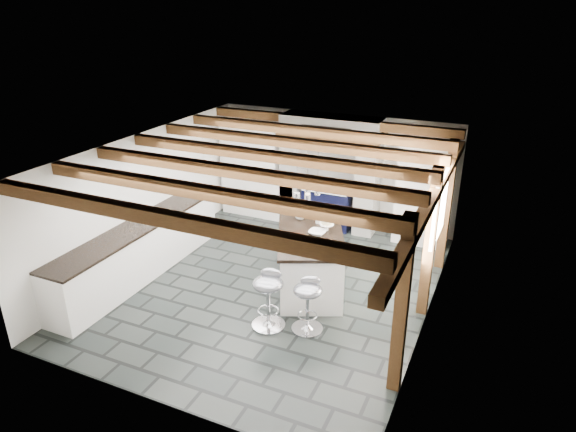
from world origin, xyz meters
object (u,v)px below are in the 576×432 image
at_px(kitchen_island, 310,258).
at_px(bar_stool_near, 308,298).
at_px(range_cooker, 329,204).
at_px(bar_stool_far, 268,292).

xyz_separation_m(kitchen_island, bar_stool_near, (0.44, -1.19, 0.02)).
distance_m(range_cooker, kitchen_island, 2.49).
height_order(range_cooker, bar_stool_near, range_cooker).
relative_size(kitchen_island, bar_stool_near, 2.63).
bearing_deg(bar_stool_far, bar_stool_near, 2.09).
relative_size(kitchen_island, bar_stool_far, 2.44).
relative_size(bar_stool_near, bar_stool_far, 0.93).
relative_size(range_cooker, bar_stool_near, 1.20).
distance_m(range_cooker, bar_stool_far, 3.79).
xyz_separation_m(bar_stool_near, bar_stool_far, (-0.54, -0.15, 0.04)).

